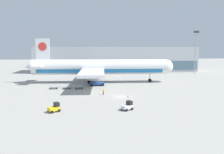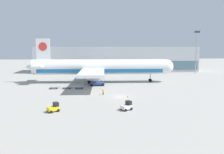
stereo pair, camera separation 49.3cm
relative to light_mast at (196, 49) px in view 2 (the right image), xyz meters
The scene contains 12 objects.
ground_plane 70.74m from the light_mast, 132.18° to the right, with size 400.00×400.00×0.00m, color #9E9B93.
terminal_building 43.13m from the light_mast, 159.70° to the left, with size 90.00×18.20×14.00m.
light_mast is the anchor object (origin of this frame).
airplane_main 58.32m from the light_mast, 154.17° to the right, with size 58.10×48.34×17.00m.
scissor_lift_loader 62.88m from the light_mast, 148.37° to the right, with size 5.35×3.60×5.18m.
baggage_tug_foreground 90.58m from the light_mast, 134.41° to the right, with size 2.81×2.61×2.00m.
baggage_tug_mid 80.61m from the light_mast, 126.22° to the right, with size 2.82×2.55×2.00m.
baggage_dolly_lead 78.07m from the light_mast, 150.75° to the right, with size 3.76×1.80×0.48m.
baggage_dolly_second 74.60m from the light_mast, 148.85° to the right, with size 3.76×1.80×0.48m.
baggage_dolly_third 71.53m from the light_mast, 146.78° to the right, with size 3.76×1.80×0.48m.
ground_crew_near 71.51m from the light_mast, 136.88° to the right, with size 0.47×0.39×1.72m.
traffic_cone_near 69.74m from the light_mast, 130.85° to the right, with size 0.40×0.40×0.56m.
Camera 2 is at (-8.00, -58.69, 13.59)m, focal length 35.00 mm.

